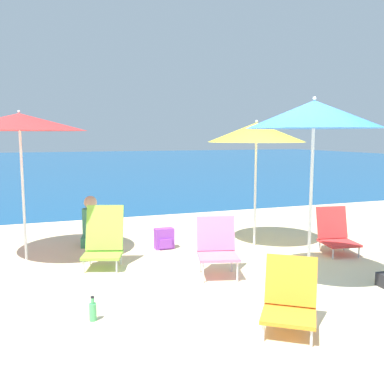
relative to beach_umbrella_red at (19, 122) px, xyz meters
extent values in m
plane|color=beige|center=(2.66, -2.40, -1.97)|extent=(60.00, 60.00, 0.00)
cube|color=navy|center=(2.66, 22.72, -1.96)|extent=(60.00, 40.00, 0.01)
cylinder|color=white|center=(0.00, 0.00, -1.04)|extent=(0.04, 0.04, 1.85)
cone|color=red|center=(0.00, 0.00, 0.00)|extent=(1.84, 1.84, 0.24)
sphere|color=white|center=(0.00, 0.00, 0.14)|extent=(0.04, 0.04, 0.04)
cylinder|color=white|center=(3.18, -2.32, -1.04)|extent=(0.04, 0.04, 1.86)
cone|color=blue|center=(3.18, -2.32, 0.05)|extent=(1.53, 1.53, 0.31)
sphere|color=white|center=(3.18, -2.32, 0.23)|extent=(0.04, 0.04, 0.04)
cylinder|color=white|center=(3.50, -0.38, -1.13)|extent=(0.04, 0.04, 1.68)
cone|color=yellow|center=(3.50, -0.38, -0.13)|extent=(1.54, 1.54, 0.31)
sphere|color=white|center=(3.50, -0.38, 0.04)|extent=(0.04, 0.04, 0.04)
cylinder|color=silver|center=(2.00, -3.35, -1.89)|extent=(0.02, 0.02, 0.16)
cylinder|color=silver|center=(2.33, -3.58, -1.89)|extent=(0.02, 0.02, 0.16)
cylinder|color=silver|center=(2.24, -3.02, -1.89)|extent=(0.02, 0.02, 0.16)
cylinder|color=silver|center=(2.57, -3.26, -1.89)|extent=(0.02, 0.02, 0.16)
cube|color=orange|center=(2.28, -3.30, -1.79)|extent=(0.66, 0.66, 0.04)
cube|color=orange|center=(2.42, -3.11, -1.54)|extent=(0.49, 0.42, 0.45)
cylinder|color=silver|center=(2.05, -1.78, -1.84)|extent=(0.02, 0.02, 0.25)
cylinder|color=silver|center=(2.46, -1.89, -1.84)|extent=(0.02, 0.02, 0.25)
cylinder|color=silver|center=(2.15, -1.40, -1.84)|extent=(0.02, 0.02, 0.25)
cylinder|color=silver|center=(2.56, -1.51, -1.84)|extent=(0.02, 0.02, 0.25)
cube|color=pink|center=(2.30, -1.65, -1.70)|extent=(0.60, 0.58, 0.04)
cube|color=pink|center=(2.37, -1.42, -1.45)|extent=(0.51, 0.26, 0.45)
cylinder|color=silver|center=(0.72, -0.91, -1.88)|extent=(0.02, 0.02, 0.17)
cylinder|color=silver|center=(1.12, -1.05, -1.88)|extent=(0.02, 0.02, 0.17)
cylinder|color=silver|center=(0.83, -0.56, -1.88)|extent=(0.02, 0.02, 0.17)
cylinder|color=silver|center=(1.24, -0.70, -1.88)|extent=(0.02, 0.02, 0.17)
cube|color=#8ECC3D|center=(0.98, -0.80, -1.78)|extent=(0.62, 0.57, 0.04)
cube|color=#8ECC3D|center=(1.05, -0.60, -1.45)|extent=(0.55, 0.38, 0.61)
cylinder|color=silver|center=(4.19, -1.48, -1.89)|extent=(0.02, 0.02, 0.16)
cylinder|color=silver|center=(4.59, -1.55, -1.89)|extent=(0.02, 0.02, 0.16)
cylinder|color=silver|center=(4.26, -1.07, -1.89)|extent=(0.02, 0.02, 0.16)
cylinder|color=silver|center=(4.67, -1.14, -1.89)|extent=(0.02, 0.02, 0.16)
cube|color=red|center=(4.43, -1.31, -1.79)|extent=(0.56, 0.57, 0.04)
cube|color=red|center=(4.47, -1.07, -1.52)|extent=(0.50, 0.23, 0.49)
cube|color=#3F8C66|center=(0.99, 0.50, -1.89)|extent=(0.38, 0.42, 0.16)
cylinder|color=#3F8C66|center=(0.99, 0.50, -1.58)|extent=(0.28, 0.28, 0.45)
sphere|color=tan|center=(0.99, 0.50, -1.25)|extent=(0.21, 0.21, 0.21)
cube|color=purple|center=(2.05, -0.09, -1.80)|extent=(0.30, 0.16, 0.33)
cube|color=purple|center=(2.05, -0.18, -1.87)|extent=(0.21, 0.03, 0.15)
cylinder|color=#4CB266|center=(0.66, -2.42, -1.88)|extent=(0.07, 0.07, 0.17)
cylinder|color=#4CB266|center=(0.66, -2.42, -1.77)|extent=(0.03, 0.03, 0.06)
cylinder|color=black|center=(0.66, -2.42, -1.73)|extent=(0.04, 0.04, 0.02)
camera|label=1|loc=(0.22, -6.46, -0.19)|focal=40.00mm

